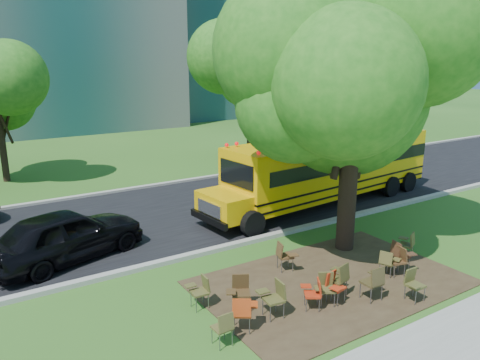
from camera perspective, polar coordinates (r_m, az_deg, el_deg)
ground at (r=12.86m, az=6.19°, el=-12.56°), size 160.00×160.00×0.00m
dirt_patch at (r=13.12m, az=11.08°, el=-12.11°), size 7.00×4.50×0.03m
asphalt_road at (r=18.39m, az=-7.52°, el=-3.98°), size 80.00×8.00×0.04m
kerb_near at (r=15.06m, az=-0.98°, el=-7.96°), size 80.00×0.25×0.14m
kerb_far at (r=22.01m, az=-12.07°, el=-0.92°), size 80.00×0.25×0.14m
bg_tree_3 at (r=27.49m, az=1.27°, el=12.94°), size 5.60×5.60×7.84m
bg_tree_4 at (r=31.94m, az=14.58°, el=11.49°), size 5.00×5.00×6.85m
main_tree at (r=14.21m, az=13.78°, el=12.05°), size 7.20×7.20×8.93m
school_bus at (r=19.63m, az=10.95°, el=1.74°), size 11.21×3.40×2.70m
chair_0 at (r=10.18m, az=-1.95°, el=-17.24°), size 0.51×0.48×0.79m
chair_1 at (r=10.56m, az=0.35°, el=-15.60°), size 0.75×0.59×0.88m
chair_2 at (r=11.58m, az=9.03°, el=-13.21°), size 0.53×0.67×0.79m
chair_3 at (r=11.83m, az=10.38°, el=-12.54°), size 0.69×0.54×0.82m
chair_4 at (r=12.21m, az=16.05°, el=-11.61°), size 0.62×0.55×0.94m
chair_5 at (r=12.55m, az=20.37°, el=-11.57°), size 0.54×0.49×0.83m
chair_6 at (r=13.78m, az=18.67°, el=-9.01°), size 0.50×0.64×0.83m
chair_7 at (r=13.61m, az=17.57°, el=-9.38°), size 0.60×0.53×0.77m
chair_8 at (r=11.57m, az=-4.80°, el=-13.01°), size 0.48×0.55×0.81m
chair_9 at (r=11.41m, az=-0.03°, el=-13.13°), size 0.74×0.58×0.88m
chair_10 at (r=13.35m, az=5.38°, el=-8.95°), size 0.52×0.66×0.85m
chair_11 at (r=12.21m, az=12.06°, el=-11.40°), size 0.63×0.66×0.92m
chair_12 at (r=14.05m, az=18.92°, el=-8.42°), size 0.53×0.68×0.88m
chair_13 at (r=14.98m, az=19.82°, el=-7.17°), size 0.57×0.66×0.83m
chair_14 at (r=11.14m, az=4.27°, el=-13.80°), size 0.54×0.64×0.91m
chair_15 at (r=11.94m, az=11.39°, el=-12.37°), size 0.55×0.57×0.80m
black_car at (r=14.83m, az=-20.38°, el=-6.30°), size 4.98×3.17×1.58m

